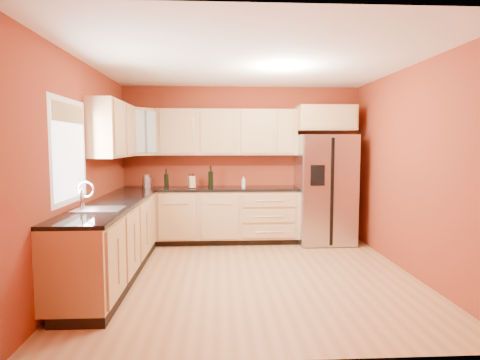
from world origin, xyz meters
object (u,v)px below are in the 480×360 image
object	(u,v)px
refrigerator	(325,189)
canister_left	(149,182)
knife_block	(192,182)
soap_dispenser	(244,182)
wine_bottle_a	(211,176)

from	to	relation	value
refrigerator	canister_left	distance (m)	2.89
refrigerator	knife_block	world-z (taller)	refrigerator
canister_left	soap_dispenser	xyz separation A→B (m)	(1.55, -0.02, 0.00)
wine_bottle_a	refrigerator	bearing A→B (deg)	-2.08
refrigerator	wine_bottle_a	xyz separation A→B (m)	(-1.88, 0.07, 0.21)
knife_block	soap_dispenser	size ratio (longest dim) A/B	1.10
canister_left	wine_bottle_a	world-z (taller)	wine_bottle_a
canister_left	knife_block	xyz separation A→B (m)	(0.71, -0.09, 0.01)
canister_left	wine_bottle_a	xyz separation A→B (m)	(1.01, -0.02, 0.10)
soap_dispenser	refrigerator	bearing A→B (deg)	-2.93
refrigerator	soap_dispenser	world-z (taller)	refrigerator
refrigerator	canister_left	size ratio (longest dim) A/B	10.31
refrigerator	canister_left	world-z (taller)	refrigerator
refrigerator	knife_block	xyz separation A→B (m)	(-2.18, 0.00, 0.13)
canister_left	knife_block	bearing A→B (deg)	-7.13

